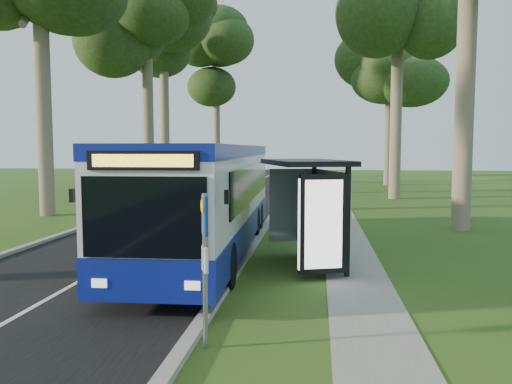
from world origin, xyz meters
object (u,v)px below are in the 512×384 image
at_px(litter_bin, 309,211).
at_px(car_silver, 185,177).
at_px(bus_shelter, 311,193).
at_px(bus_stop_sign, 205,252).
at_px(bus, 208,198).
at_px(car_white, 196,175).

relative_size(litter_bin, car_silver, 0.20).
bearing_deg(litter_bin, car_silver, 119.16).
bearing_deg(bus_shelter, bus_stop_sign, -123.59).
distance_m(bus_shelter, litter_bin, 8.97).
relative_size(bus, car_white, 2.63).
xyz_separation_m(bus, bus_shelter, (3.05, -1.71, 0.33)).
bearing_deg(bus_stop_sign, litter_bin, 60.80).
height_order(bus, car_silver, bus).
bearing_deg(bus_shelter, car_white, 91.67).
xyz_separation_m(bus_stop_sign, car_white, (-8.92, 35.73, -0.74)).
height_order(bus_shelter, car_silver, bus_shelter).
height_order(bus, car_white, bus).
bearing_deg(bus_stop_sign, car_silver, 82.01).
bearing_deg(car_silver, litter_bin, -74.41).
bearing_deg(bus, bus_shelter, -31.07).
bearing_deg(litter_bin, car_white, 115.53).
bearing_deg(car_white, bus_shelter, -48.52).
bearing_deg(car_silver, bus_shelter, -82.40).
xyz_separation_m(litter_bin, car_silver, (-10.66, 19.12, 0.28)).
xyz_separation_m(car_white, car_silver, (-0.35, -2.47, -0.08)).
distance_m(bus_stop_sign, car_silver, 34.53).
distance_m(bus, bus_stop_sign, 7.18).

